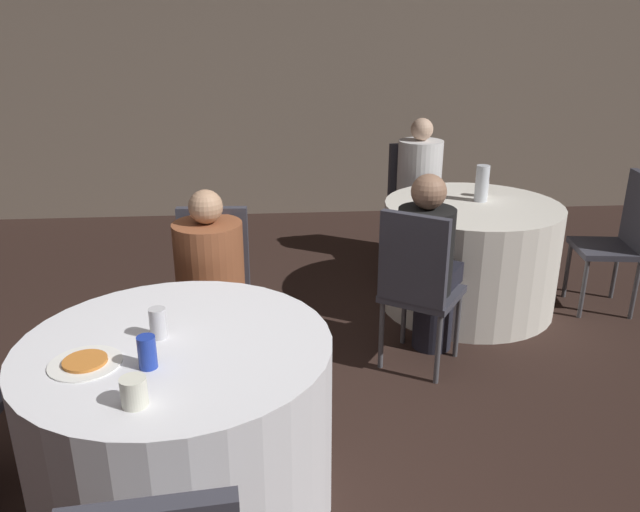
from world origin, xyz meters
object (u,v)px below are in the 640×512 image
(chair_far_east, at_px, (623,231))
(person_white_shirt, at_px, (422,192))
(table_far, at_px, (469,256))
(soda_can_silver, at_px, (158,323))
(chair_far_southwest, at_px, (417,279))
(chair_near_north, at_px, (214,281))
(bottle_far, at_px, (482,183))
(chair_far_north, at_px, (414,192))
(soda_can_blue, at_px, (147,352))
(table_near, at_px, (182,424))
(person_black_shirt, at_px, (428,268))
(person_floral_shirt, at_px, (209,292))
(pizza_plate_near, at_px, (85,362))

(chair_far_east, height_order, person_white_shirt, person_white_shirt)
(table_far, bearing_deg, soda_can_silver, -135.96)
(chair_far_southwest, xyz_separation_m, chair_far_east, (1.57, 0.71, 0.00))
(chair_near_north, distance_m, bottle_far, 1.97)
(chair_near_north, distance_m, chair_far_north, 2.32)
(chair_far_southwest, xyz_separation_m, chair_far_north, (0.39, 1.84, 0.00))
(chair_near_north, xyz_separation_m, soda_can_silver, (-0.12, -0.97, 0.24))
(table_far, height_order, soda_can_blue, soda_can_blue)
(chair_far_southwest, bearing_deg, bottle_far, 89.06)
(bottle_far, bearing_deg, table_near, -134.11)
(table_near, height_order, chair_far_north, chair_far_north)
(table_near, xyz_separation_m, soda_can_silver, (-0.07, 0.05, 0.43))
(person_black_shirt, bearing_deg, chair_far_east, 54.95)
(chair_far_north, relative_size, chair_far_east, 1.00)
(chair_far_east, distance_m, person_floral_shirt, 2.82)
(pizza_plate_near, bearing_deg, table_far, 43.46)
(chair_far_east, height_order, soda_can_silver, chair_far_east)
(table_far, xyz_separation_m, person_floral_shirt, (-1.69, -0.94, 0.20))
(table_far, height_order, pizza_plate_near, pizza_plate_near)
(soda_can_blue, bearing_deg, table_far, 47.51)
(chair_far_east, distance_m, person_white_shirt, 1.51)
(chair_far_southwest, height_order, pizza_plate_near, chair_far_southwest)
(chair_near_north, height_order, pizza_plate_near, chair_near_north)
(person_white_shirt, bearing_deg, chair_near_north, 36.22)
(table_near, bearing_deg, soda_can_silver, 142.26)
(pizza_plate_near, bearing_deg, chair_far_east, 30.59)
(chair_far_southwest, xyz_separation_m, soda_can_silver, (-1.24, -0.91, 0.24))
(person_white_shirt, bearing_deg, bottle_far, 95.60)
(person_black_shirt, bearing_deg, table_near, -105.03)
(chair_far_north, bearing_deg, chair_far_east, 126.14)
(table_far, relative_size, soda_can_blue, 9.77)
(person_floral_shirt, bearing_deg, soda_can_silver, 85.20)
(table_near, height_order, chair_far_southwest, chair_far_southwest)
(pizza_plate_near, bearing_deg, chair_far_southwest, 36.58)
(table_near, height_order, pizza_plate_near, pizza_plate_near)
(soda_can_blue, bearing_deg, chair_far_southwest, 42.42)
(chair_far_southwest, xyz_separation_m, pizza_plate_near, (-1.47, -1.09, 0.18))
(table_near, relative_size, soda_can_silver, 9.96)
(pizza_plate_near, bearing_deg, soda_can_silver, 38.51)
(table_near, distance_m, chair_near_north, 1.04)
(chair_far_southwest, relative_size, person_floral_shirt, 0.87)
(chair_far_east, relative_size, soda_can_silver, 7.87)
(table_far, relative_size, bottle_far, 4.83)
(chair_near_north, distance_m, chair_far_southwest, 1.12)
(person_black_shirt, relative_size, soda_can_silver, 9.32)
(chair_far_southwest, bearing_deg, pizza_plate_near, -109.38)
(table_far, bearing_deg, chair_far_east, -7.50)
(chair_far_east, xyz_separation_m, soda_can_blue, (-2.81, -1.84, 0.24))
(table_near, bearing_deg, pizza_plate_near, -155.73)
(chair_near_north, height_order, chair_far_southwest, same)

